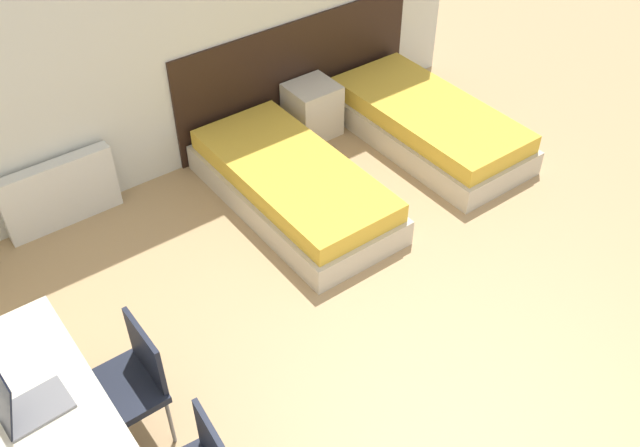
# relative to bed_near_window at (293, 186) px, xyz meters

# --- Properties ---
(wall_back) EXTENTS (5.88, 0.05, 2.70)m
(wall_back) POSITION_rel_bed_near_window_xyz_m (-0.35, 1.05, 1.15)
(wall_back) COLOR silver
(wall_back) RESTS_ON ground_plane
(headboard_panel) EXTENTS (2.57, 0.03, 1.06)m
(headboard_panel) POSITION_rel_bed_near_window_xyz_m (0.77, 1.02, 0.33)
(headboard_panel) COLOR black
(headboard_panel) RESTS_ON ground_plane
(bed_near_window) EXTENTS (0.93, 1.97, 0.40)m
(bed_near_window) POSITION_rel_bed_near_window_xyz_m (0.00, 0.00, 0.00)
(bed_near_window) COLOR beige
(bed_near_window) RESTS_ON ground_plane
(bed_near_door) EXTENTS (0.93, 1.97, 0.40)m
(bed_near_door) POSITION_rel_bed_near_window_xyz_m (1.54, 0.00, 0.00)
(bed_near_door) COLOR beige
(bed_near_door) RESTS_ON ground_plane
(nightstand) EXTENTS (0.45, 0.41, 0.51)m
(nightstand) POSITION_rel_bed_near_window_xyz_m (0.77, 0.78, 0.06)
(nightstand) COLOR beige
(nightstand) RESTS_ON ground_plane
(radiator) EXTENTS (0.93, 0.12, 0.59)m
(radiator) POSITION_rel_bed_near_window_xyz_m (-1.63, 0.93, 0.10)
(radiator) COLOR silver
(radiator) RESTS_ON ground_plane
(chair_near_laptop) EXTENTS (0.46, 0.46, 0.85)m
(chair_near_laptop) POSITION_rel_bed_near_window_xyz_m (-2.03, -1.23, 0.29)
(chair_near_laptop) COLOR black
(chair_near_laptop) RESTS_ON ground_plane
(laptop) EXTENTS (0.35, 0.26, 0.35)m
(laptop) POSITION_rel_bed_near_window_xyz_m (-2.57, -1.33, 0.64)
(laptop) COLOR slate
(laptop) RESTS_ON desk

